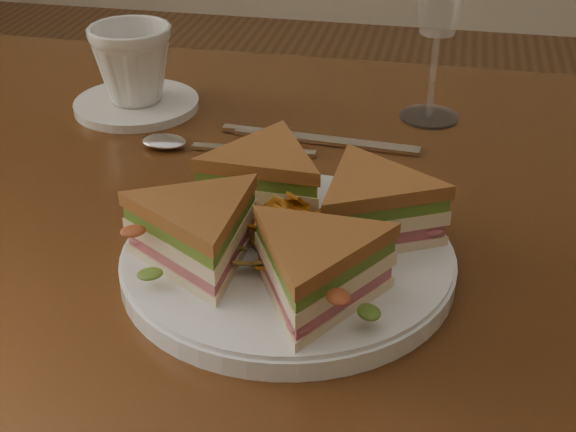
{
  "coord_description": "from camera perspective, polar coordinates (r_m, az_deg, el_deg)",
  "views": [
    {
      "loc": [
        0.16,
        -0.63,
        1.12
      ],
      "look_at": [
        0.05,
        -0.11,
        0.8
      ],
      "focal_mm": 50.0,
      "sensor_mm": 36.0,
      "label": 1
    }
  ],
  "objects": [
    {
      "name": "coffee_cup",
      "position": [
        0.94,
        -10.99,
        10.56
      ],
      "size": [
        0.12,
        0.12,
        0.09
      ],
      "primitive_type": "imported",
      "rotation": [
        0.0,
        0.0,
        -0.42
      ],
      "color": "white",
      "rests_on": "saucer"
    },
    {
      "name": "crisps_mound",
      "position": [
        0.63,
        0.0,
        -0.71
      ],
      "size": [
        0.09,
        0.09,
        0.05
      ],
      "primitive_type": null,
      "color": "orange",
      "rests_on": "plate"
    },
    {
      "name": "knife",
      "position": [
        0.86,
        1.76,
        5.46
      ],
      "size": [
        0.22,
        0.03,
        0.0
      ],
      "rotation": [
        0.0,
        0.0,
        -0.07
      ],
      "color": "silver",
      "rests_on": "table"
    },
    {
      "name": "saucer",
      "position": [
        0.95,
        -10.71,
        7.81
      ],
      "size": [
        0.14,
        0.14,
        0.01
      ],
      "primitive_type": "cylinder",
      "color": "white",
      "rests_on": "table"
    },
    {
      "name": "plate",
      "position": [
        0.64,
        0.0,
        -3.22
      ],
      "size": [
        0.27,
        0.27,
        0.02
      ],
      "primitive_type": "cylinder",
      "color": "white",
      "rests_on": "table"
    },
    {
      "name": "sandwich_wedges",
      "position": [
        0.62,
        0.0,
        -0.4
      ],
      "size": [
        0.29,
        0.29,
        0.06
      ],
      "color": "#FBE3BA",
      "rests_on": "plate"
    },
    {
      "name": "spoon",
      "position": [
        0.85,
        -7.28,
        5.08
      ],
      "size": [
        0.18,
        0.03,
        0.01
      ],
      "rotation": [
        0.0,
        0.0,
        0.06
      ],
      "color": "silver",
      "rests_on": "table"
    },
    {
      "name": "table",
      "position": [
        0.8,
        -2.13,
        -5.04
      ],
      "size": [
        1.2,
        0.8,
        0.75
      ],
      "color": "#391D0D",
      "rests_on": "ground"
    }
  ]
}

